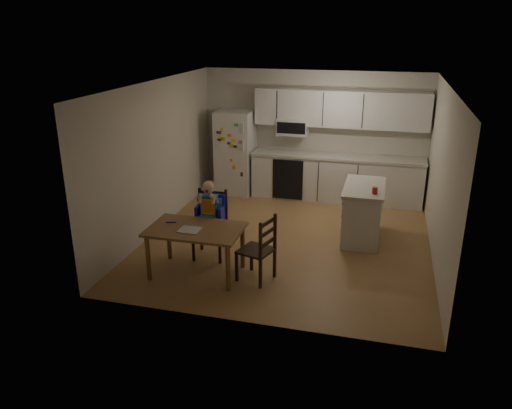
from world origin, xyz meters
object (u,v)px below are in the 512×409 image
object	(u,v)px
kitchen_island	(363,212)
red_cup	(375,190)
chair_booster	(210,211)
chair_side	(262,245)
dining_table	(196,234)
refrigerator	(235,152)

from	to	relation	value
kitchen_island	red_cup	size ratio (longest dim) A/B	11.44
chair_booster	chair_side	xyz separation A→B (m)	(0.94, -0.60, -0.19)
chair_side	dining_table	bearing A→B (deg)	-71.58
red_cup	dining_table	distance (m)	2.81
red_cup	chair_booster	distance (m)	2.52
refrigerator	dining_table	distance (m)	3.68
red_cup	chair_side	world-z (taller)	red_cup
kitchen_island	chair_booster	distance (m)	2.52
kitchen_island	red_cup	bearing A→B (deg)	-64.64
dining_table	chair_side	distance (m)	0.94
dining_table	chair_booster	distance (m)	0.63
dining_table	red_cup	bearing A→B (deg)	32.89
red_cup	dining_table	bearing A→B (deg)	-147.11
kitchen_island	chair_side	world-z (taller)	chair_side
red_cup	kitchen_island	bearing A→B (deg)	115.36
refrigerator	dining_table	world-z (taller)	refrigerator
chair_booster	kitchen_island	bearing A→B (deg)	26.20
refrigerator	chair_booster	xyz separation A→B (m)	(0.53, -3.02, -0.13)
kitchen_island	chair_side	bearing A→B (deg)	-123.74
dining_table	chair_booster	size ratio (longest dim) A/B	1.08
chair_booster	dining_table	bearing A→B (deg)	-93.34
red_cup	dining_table	size ratio (longest dim) A/B	0.08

